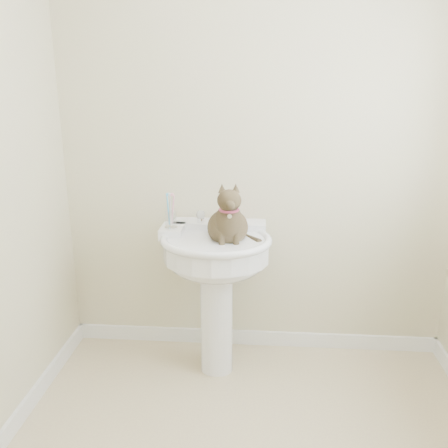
# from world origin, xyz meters

# --- Properties ---
(wall_back) EXTENTS (2.20, 0.00, 2.50)m
(wall_back) POSITION_xyz_m (0.00, 1.10, 1.25)
(wall_back) COLOR beige
(wall_back) RESTS_ON ground
(wall_front) EXTENTS (2.20, 0.00, 2.50)m
(wall_front) POSITION_xyz_m (0.00, -1.10, 1.25)
(wall_front) COLOR beige
(wall_front) RESTS_ON ground
(baseboard_back) EXTENTS (2.20, 0.02, 0.09)m
(baseboard_back) POSITION_xyz_m (0.00, 1.09, 0.04)
(baseboard_back) COLOR white
(baseboard_back) RESTS_ON floor
(pedestal_sink) EXTENTS (0.59, 0.58, 0.82)m
(pedestal_sink) POSITION_xyz_m (-0.20, 0.81, 0.64)
(pedestal_sink) COLOR white
(pedestal_sink) RESTS_ON floor
(faucet) EXTENTS (0.28, 0.12, 0.14)m
(faucet) POSITION_xyz_m (-0.20, 0.95, 0.86)
(faucet) COLOR silver
(faucet) RESTS_ON pedestal_sink
(soap_bar) EXTENTS (0.10, 0.07, 0.03)m
(soap_bar) POSITION_xyz_m (-0.14, 1.04, 0.83)
(soap_bar) COLOR #E14134
(soap_bar) RESTS_ON pedestal_sink
(toothbrush_cup) EXTENTS (0.07, 0.07, 0.18)m
(toothbrush_cup) POSITION_xyz_m (-0.44, 0.85, 0.87)
(toothbrush_cup) COLOR silver
(toothbrush_cup) RESTS_ON pedestal_sink
(cat) EXTENTS (0.23, 0.29, 0.43)m
(cat) POSITION_xyz_m (-0.14, 0.80, 0.87)
(cat) COLOR #4F4226
(cat) RESTS_ON pedestal_sink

